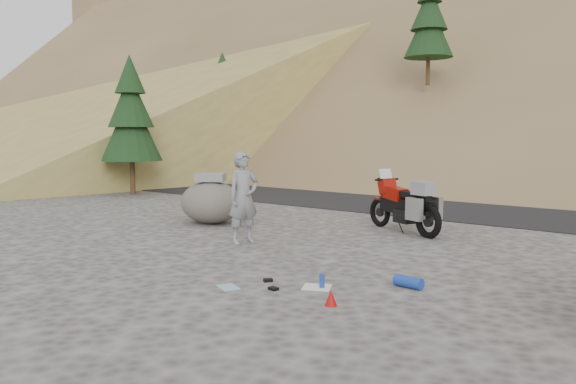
# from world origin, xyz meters

# --- Properties ---
(ground) EXTENTS (140.00, 140.00, 0.00)m
(ground) POSITION_xyz_m (0.00, 0.00, 0.00)
(ground) COLOR #464340
(ground) RESTS_ON ground
(road) EXTENTS (120.00, 7.00, 0.05)m
(road) POSITION_xyz_m (0.00, 9.00, 0.00)
(road) COLOR black
(road) RESTS_ON ground
(conifer_verge) EXTENTS (2.20, 2.20, 5.04)m
(conifer_verge) POSITION_xyz_m (-11.00, 4.50, 2.89)
(conifer_verge) COLOR #3A2115
(conifer_verge) RESTS_ON ground
(motorcycle) EXTENTS (2.23, 1.19, 1.40)m
(motorcycle) POSITION_xyz_m (0.55, 3.41, 0.60)
(motorcycle) COLOR black
(motorcycle) RESTS_ON ground
(man) EXTENTS (0.60, 0.76, 1.84)m
(man) POSITION_xyz_m (-1.45, 0.30, 0.00)
(man) COLOR gray
(man) RESTS_ON ground
(boulder) EXTENTS (2.00, 1.87, 1.22)m
(boulder) POSITION_xyz_m (-3.82, 1.63, 0.53)
(boulder) COLOR #5C564F
(boulder) RESTS_ON ground
(small_rock) EXTENTS (0.94, 0.89, 0.46)m
(small_rock) POSITION_xyz_m (-4.50, 2.53, 0.23)
(small_rock) COLOR #5C564F
(small_rock) RESTS_ON ground
(gear_white_cloth) EXTENTS (0.51, 0.49, 0.01)m
(gear_white_cloth) POSITION_xyz_m (1.65, -1.46, 0.01)
(gear_white_cloth) COLOR white
(gear_white_cloth) RESTS_ON ground
(gear_blue_mat) EXTENTS (0.43, 0.20, 0.17)m
(gear_blue_mat) POSITION_xyz_m (2.67, -0.65, 0.08)
(gear_blue_mat) COLOR #1A3AA0
(gear_blue_mat) RESTS_ON ground
(gear_bottle) EXTENTS (0.08, 0.08, 0.21)m
(gear_bottle) POSITION_xyz_m (1.73, -1.45, 0.10)
(gear_bottle) COLOR #1A3AA0
(gear_bottle) RESTS_ON ground
(gear_funnel) EXTENTS (0.19, 0.19, 0.21)m
(gear_funnel) POSITION_xyz_m (2.29, -2.04, 0.10)
(gear_funnel) COLOR #AB0B0C
(gear_funnel) RESTS_ON ground
(gear_glove_a) EXTENTS (0.15, 0.12, 0.04)m
(gear_glove_a) POSITION_xyz_m (1.25, -1.94, 0.02)
(gear_glove_a) COLOR black
(gear_glove_a) RESTS_ON ground
(gear_glove_b) EXTENTS (0.16, 0.16, 0.04)m
(gear_glove_b) POSITION_xyz_m (0.89, -1.65, 0.02)
(gear_glove_b) COLOR black
(gear_glove_b) RESTS_ON ground
(gear_blue_cloth) EXTENTS (0.41, 0.36, 0.01)m
(gear_blue_cloth) POSITION_xyz_m (0.67, -2.26, 0.01)
(gear_blue_cloth) COLOR #85B3CE
(gear_blue_cloth) RESTS_ON ground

